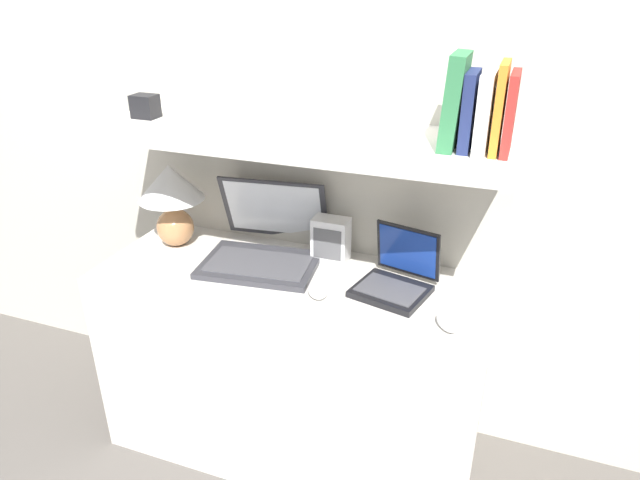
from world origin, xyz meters
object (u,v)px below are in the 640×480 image
laptop_large (265,245)px  book_white (485,112)px  computer_mouse (318,290)px  second_mouse (448,322)px  table_lamp (171,194)px  laptop_small (396,278)px  book_red (511,113)px  book_navy (469,111)px  book_orange (500,108)px  router_box (331,240)px  book_green (455,102)px  shelf_gadget (145,106)px

laptop_large → book_white: size_ratio=2.03×
computer_mouse → second_mouse: (0.41, -0.04, 0.00)m
table_lamp → laptop_small: size_ratio=1.16×
book_red → book_navy: bearing=180.0°
second_mouse → book_navy: (-0.02, 0.17, 0.56)m
book_orange → book_white: book_orange is taller
laptop_large → router_box: size_ratio=2.71×
book_green → book_navy: bearing=0.0°
laptop_large → router_box: laptop_large is taller
book_white → computer_mouse: bearing=-162.6°
book_red → book_white: bearing=180.0°
router_box → laptop_small: bearing=-24.5°
laptop_small → shelf_gadget: bearing=178.8°
shelf_gadget → second_mouse: bearing=-9.2°
router_box → book_navy: (0.42, -0.10, 0.50)m
table_lamp → book_white: bearing=-1.3°
laptop_small → shelf_gadget: 1.00m
shelf_gadget → laptop_large: bearing=3.6°
table_lamp → book_orange: 1.15m
computer_mouse → book_white: (0.43, 0.13, 0.56)m
router_box → book_green: bearing=-14.6°
laptop_large → book_white: (0.68, -0.03, 0.52)m
book_white → shelf_gadget: 1.09m
laptop_small → computer_mouse: 0.25m
book_orange → book_red: bearing=0.0°
laptop_large → shelf_gadget: shelf_gadget is taller
book_red → book_white: size_ratio=1.01×
book_white → second_mouse: bearing=-96.2°
laptop_large → book_green: bearing=-2.4°
book_green → book_white: bearing=0.0°
table_lamp → computer_mouse: (0.61, -0.16, -0.18)m
book_white → book_navy: size_ratio=1.01×
book_red → book_orange: book_orange is taller
router_box → book_white: 0.69m
laptop_large → second_mouse: (0.67, -0.20, -0.04)m
router_box → book_orange: size_ratio=0.67×
table_lamp → shelf_gadget: 0.32m
router_box → book_green: size_ratio=0.62×
laptop_large → book_orange: size_ratio=1.80×
table_lamp → book_green: book_green is taller
book_navy → shelf_gadget: bearing=180.0°
table_lamp → second_mouse: (1.02, -0.20, -0.18)m
book_orange → shelf_gadget: size_ratio=2.94×
router_box → book_green: book_green is taller
laptop_large → book_green: (0.60, -0.03, 0.55)m
computer_mouse → book_orange: 0.75m
book_white → router_box: bearing=167.9°
router_box → book_orange: book_orange is taller
second_mouse → book_navy: book_navy is taller
laptop_large → book_red: 0.91m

